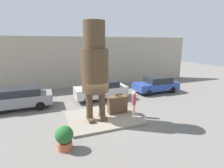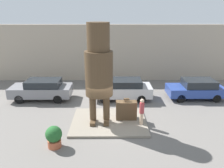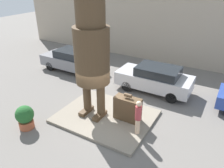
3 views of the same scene
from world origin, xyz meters
The scene contains 10 objects.
ground_plane centered at (0.00, 0.00, 0.00)m, with size 60.00×60.00×0.00m, color slate.
pedestal centered at (0.00, 0.00, 0.07)m, with size 4.50×3.58×0.13m.
building_backdrop centered at (0.00, 9.07, 2.69)m, with size 28.00×0.60×5.37m.
statue_figure centered at (-0.56, -0.16, 3.54)m, with size 1.57×1.57×5.82m.
giant_suitcase centered at (1.06, 0.25, 0.72)m, with size 1.27×0.54×1.38m.
tourist centered at (1.90, -0.46, 1.02)m, with size 0.27×0.27×1.61m.
parked_car_grey centered at (-5.17, 3.82, 0.84)m, with size 4.58×1.85×1.58m.
parked_car_silver centered at (1.06, 3.82, 0.84)m, with size 4.40×1.86×1.59m.
parked_car_blue centered at (6.75, 3.94, 0.80)m, with size 4.28×1.87×1.53m.
planter_pot centered at (-2.72, -2.52, 0.60)m, with size 0.82×0.82×1.14m.
Camera 2 is at (0.08, -11.98, 6.44)m, focal length 35.00 mm.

